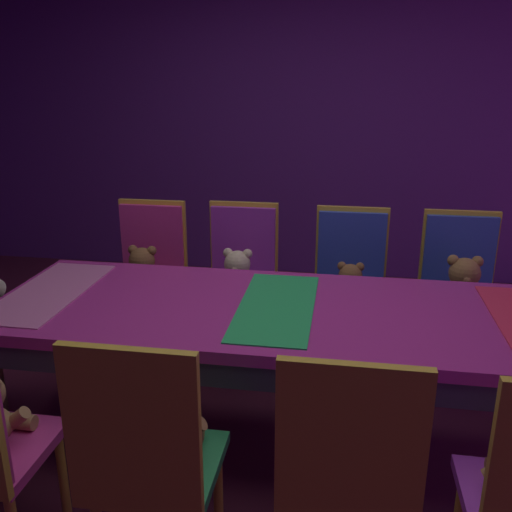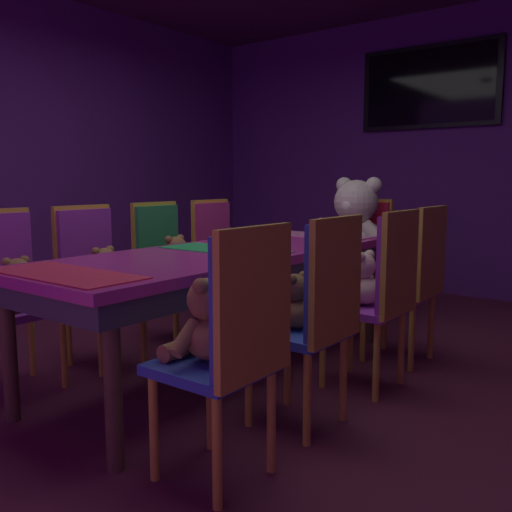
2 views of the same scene
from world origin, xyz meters
name	(u,v)px [view 2 (image 2 of 2)]	position (x,y,z in m)	size (l,w,h in m)	color
ground_plane	(225,373)	(0.00, 0.00, 0.00)	(7.90, 7.90, 0.00)	#591E33
wall_back	(430,154)	(0.00, 3.20, 1.40)	(5.20, 0.12, 2.80)	#59267F
banquet_table	(224,265)	(0.00, 0.00, 0.65)	(0.90, 2.48, 0.75)	#B22D8C
chair_left_0	(5,280)	(-0.84, -0.87, 0.60)	(0.42, 0.41, 0.98)	purple
teddy_left_0	(19,286)	(-0.70, -0.87, 0.58)	(0.23, 0.29, 0.28)	olive
chair_left_1	(91,268)	(-0.83, -0.32, 0.60)	(0.42, 0.41, 0.98)	purple
teddy_left_1	(106,273)	(-0.68, -0.32, 0.58)	(0.23, 0.30, 0.28)	olive
chair_left_2	(163,257)	(-0.84, 0.30, 0.60)	(0.42, 0.41, 0.98)	#268C4C
teddy_left_2	(177,260)	(-0.69, 0.30, 0.59)	(0.25, 0.32, 0.30)	olive
chair_left_3	(218,249)	(-0.85, 0.91, 0.60)	(0.42, 0.41, 0.98)	#CC338C
teddy_left_3	(231,253)	(-0.71, 0.91, 0.57)	(0.22, 0.29, 0.27)	#9E7247
chair_right_0	(238,332)	(0.84, -0.91, 0.60)	(0.42, 0.41, 0.98)	#2D47B2
teddy_right_0	(208,325)	(0.70, -0.91, 0.60)	(0.27, 0.35, 0.33)	olive
chair_right_1	(320,303)	(0.84, -0.32, 0.60)	(0.42, 0.41, 0.98)	#2D47B2
teddy_right_1	(294,304)	(0.70, -0.32, 0.57)	(0.22, 0.28, 0.26)	brown
chair_right_2	(385,283)	(0.86, 0.32, 0.60)	(0.42, 0.41, 0.98)	purple
teddy_right_2	(361,282)	(0.71, 0.32, 0.59)	(0.25, 0.32, 0.30)	beige
chair_right_3	(418,269)	(0.83, 0.87, 0.60)	(0.42, 0.41, 0.98)	#CC338C
teddy_right_3	(396,269)	(0.68, 0.87, 0.59)	(0.25, 0.32, 0.30)	brown
throne_chair	(364,246)	(0.00, 1.78, 0.60)	(0.41, 0.42, 0.98)	red
king_teddy_bear	(355,228)	(0.00, 1.61, 0.76)	(0.75, 0.58, 0.70)	silver
wall_tv	(429,87)	(0.00, 3.11, 2.05)	(1.38, 0.06, 0.80)	black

